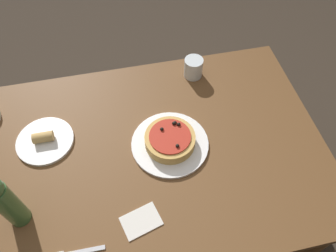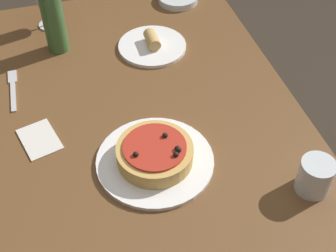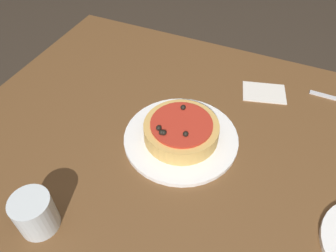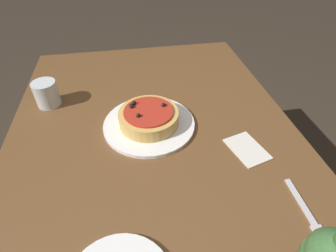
{
  "view_description": "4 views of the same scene",
  "coord_description": "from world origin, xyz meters",
  "px_view_note": "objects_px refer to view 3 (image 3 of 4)",
  "views": [
    {
      "loc": [
        -0.03,
        -0.65,
        1.79
      ],
      "look_at": [
        0.12,
        0.05,
        0.77
      ],
      "focal_mm": 35.0,
      "sensor_mm": 36.0,
      "label": 1
    },
    {
      "loc": [
        0.87,
        -0.17,
        1.62
      ],
      "look_at": [
        0.08,
        0.06,
        0.78
      ],
      "focal_mm": 50.0,
      "sensor_mm": 36.0,
      "label": 2
    },
    {
      "loc": [
        -0.08,
        0.55,
        1.36
      ],
      "look_at": [
        0.15,
        0.02,
        0.75
      ],
      "focal_mm": 35.0,
      "sensor_mm": 36.0,
      "label": 3
    },
    {
      "loc": [
        -0.54,
        0.06,
        1.27
      ],
      "look_at": [
        0.08,
        -0.04,
        0.73
      ],
      "focal_mm": 28.0,
      "sensor_mm": 36.0,
      "label": 4
    }
  ],
  "objects_px": {
    "dining_table": "(223,169)",
    "water_cup": "(35,213)",
    "pizza": "(181,130)",
    "dinner_plate": "(181,138)"
  },
  "relations": [
    {
      "from": "dining_table",
      "to": "pizza",
      "type": "height_order",
      "value": "pizza"
    },
    {
      "from": "dinner_plate",
      "to": "dining_table",
      "type": "bearing_deg",
      "value": -174.85
    },
    {
      "from": "dining_table",
      "to": "water_cup",
      "type": "height_order",
      "value": "water_cup"
    },
    {
      "from": "dinner_plate",
      "to": "pizza",
      "type": "distance_m",
      "value": 0.03
    },
    {
      "from": "dining_table",
      "to": "water_cup",
      "type": "xyz_separation_m",
      "value": [
        0.3,
        0.35,
        0.12
      ]
    },
    {
      "from": "dining_table",
      "to": "pizza",
      "type": "distance_m",
      "value": 0.17
    },
    {
      "from": "pizza",
      "to": "water_cup",
      "type": "xyz_separation_m",
      "value": [
        0.18,
        0.34,
        0.01
      ]
    },
    {
      "from": "dinner_plate",
      "to": "water_cup",
      "type": "bearing_deg",
      "value": 62.03
    },
    {
      "from": "dining_table",
      "to": "pizza",
      "type": "bearing_deg",
      "value": 5.23
    },
    {
      "from": "dining_table",
      "to": "water_cup",
      "type": "bearing_deg",
      "value": 49.31
    }
  ]
}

